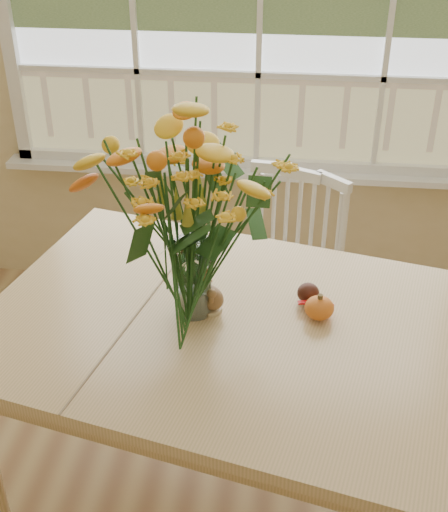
# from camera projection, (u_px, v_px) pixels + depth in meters

# --- Properties ---
(wall_back) EXTENTS (4.00, 0.02, 2.70)m
(wall_back) POSITION_uv_depth(u_px,v_px,m) (260.00, 27.00, 2.97)
(wall_back) COLOR beige
(wall_back) RESTS_ON floor
(dining_table) EXTENTS (1.67, 1.36, 0.79)m
(dining_table) POSITION_uv_depth(u_px,v_px,m) (223.00, 343.00, 2.16)
(dining_table) COLOR tan
(dining_table) RESTS_ON floor
(windsor_chair) EXTENTS (0.55, 0.54, 0.92)m
(windsor_chair) POSITION_uv_depth(u_px,v_px,m) (287.00, 271.00, 2.85)
(windsor_chair) COLOR white
(windsor_chair) RESTS_ON floor
(flower_vase) EXTENTS (0.53, 0.53, 0.63)m
(flower_vase) POSITION_uv_depth(u_px,v_px,m) (191.00, 204.00, 1.95)
(flower_vase) COLOR white
(flower_vase) RESTS_ON dining_table
(pumpkin) EXTENTS (0.09, 0.09, 0.07)m
(pumpkin) POSITION_uv_depth(u_px,v_px,m) (319.00, 309.00, 2.10)
(pumpkin) COLOR orange
(pumpkin) RESTS_ON dining_table
(turkey_figurine) EXTENTS (0.12, 0.11, 0.12)m
(turkey_figurine) POSITION_uv_depth(u_px,v_px,m) (210.00, 298.00, 2.13)
(turkey_figurine) COLOR #CCB78C
(turkey_figurine) RESTS_ON dining_table
(dark_gourd) EXTENTS (0.13, 0.10, 0.06)m
(dark_gourd) POSITION_uv_depth(u_px,v_px,m) (308.00, 294.00, 2.18)
(dark_gourd) COLOR #38160F
(dark_gourd) RESTS_ON dining_table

